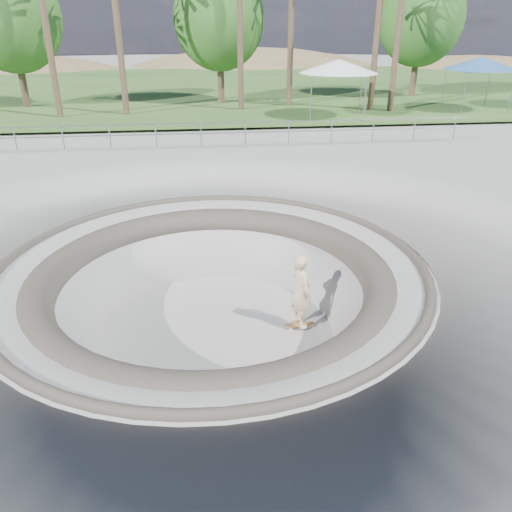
# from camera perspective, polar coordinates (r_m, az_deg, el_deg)

# --- Properties ---
(ground) EXTENTS (180.00, 180.00, 0.00)m
(ground) POSITION_cam_1_polar(r_m,az_deg,el_deg) (11.94, -5.09, -1.10)
(ground) COLOR #AAA9A5
(ground) RESTS_ON ground
(skate_bowl) EXTENTS (14.00, 14.00, 4.10)m
(skate_bowl) POSITION_cam_1_polar(r_m,az_deg,el_deg) (12.86, -4.78, -8.43)
(skate_bowl) COLOR #AAA9A5
(skate_bowl) RESTS_ON ground
(grass_strip) EXTENTS (180.00, 36.00, 0.12)m
(grass_strip) POSITION_cam_1_polar(r_m,az_deg,el_deg) (45.00, -6.83, 18.63)
(grass_strip) COLOR #2B5120
(grass_strip) RESTS_ON ground
(distant_hills) EXTENTS (103.20, 45.00, 28.60)m
(distant_hills) POSITION_cam_1_polar(r_m,az_deg,el_deg) (69.10, -3.48, 14.96)
(distant_hills) COLOR brown
(distant_hills) RESTS_ON ground
(safety_railing) EXTENTS (25.00, 0.06, 1.03)m
(safety_railing) POSITION_cam_1_polar(r_m,az_deg,el_deg) (23.17, -6.31, 13.68)
(safety_railing) COLOR gray
(safety_railing) RESTS_ON ground
(skateboard) EXTENTS (0.75, 0.23, 0.08)m
(skateboard) POSITION_cam_1_polar(r_m,az_deg,el_deg) (13.07, 4.99, -7.87)
(skateboard) COLOR brown
(skateboard) RESTS_ON ground
(skater) EXTENTS (0.67, 0.83, 1.97)m
(skater) POSITION_cam_1_polar(r_m,az_deg,el_deg) (12.56, 5.16, -4.04)
(skater) COLOR beige
(skater) RESTS_ON skateboard
(canopy_white) EXTENTS (6.01, 6.01, 3.12)m
(canopy_white) POSITION_cam_1_polar(r_m,az_deg,el_deg) (29.90, 9.44, 20.59)
(canopy_white) COLOR gray
(canopy_white) RESTS_ON ground
(canopy_blue) EXTENTS (6.08, 6.08, 3.08)m
(canopy_blue) POSITION_cam_1_polar(r_m,az_deg,el_deg) (34.79, 24.34, 19.40)
(canopy_blue) COLOR gray
(canopy_blue) RESTS_ON ground
(bushy_tree_left) EXTENTS (5.95, 5.40, 8.58)m
(bushy_tree_left) POSITION_cam_1_polar(r_m,az_deg,el_deg) (36.45, -26.23, 23.27)
(bushy_tree_left) COLOR brown
(bushy_tree_left) RESTS_ON ground
(bushy_tree_mid) EXTENTS (5.84, 5.31, 8.43)m
(bushy_tree_mid) POSITION_cam_1_polar(r_m,az_deg,el_deg) (35.42, -4.23, 25.39)
(bushy_tree_mid) COLOR brown
(bushy_tree_mid) RESTS_ON ground
(bushy_tree_right) EXTENTS (5.94, 5.40, 8.57)m
(bushy_tree_right) POSITION_cam_1_polar(r_m,az_deg,el_deg) (39.92, 18.37, 24.41)
(bushy_tree_right) COLOR brown
(bushy_tree_right) RESTS_ON ground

